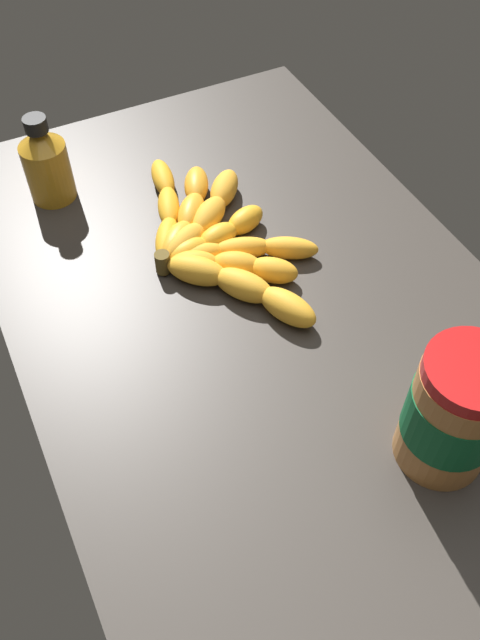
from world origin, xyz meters
The scene contains 4 objects.
ground_plane centered at (0.00, 0.00, -1.75)cm, with size 96.75×60.26×3.50cm, color #38332D.
banana_bunch centered at (-11.75, -0.81, 1.70)cm, with size 38.88×21.32×3.74cm.
peanut_butter_jar centered at (26.59, 7.85, 7.72)cm, with size 9.69×9.69×15.53cm.
honey_bottle centered at (-32.10, -17.06, 5.81)cm, with size 6.47×6.47×13.07cm.
Camera 1 is at (48.04, -26.24, 64.24)cm, focal length 37.46 mm.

